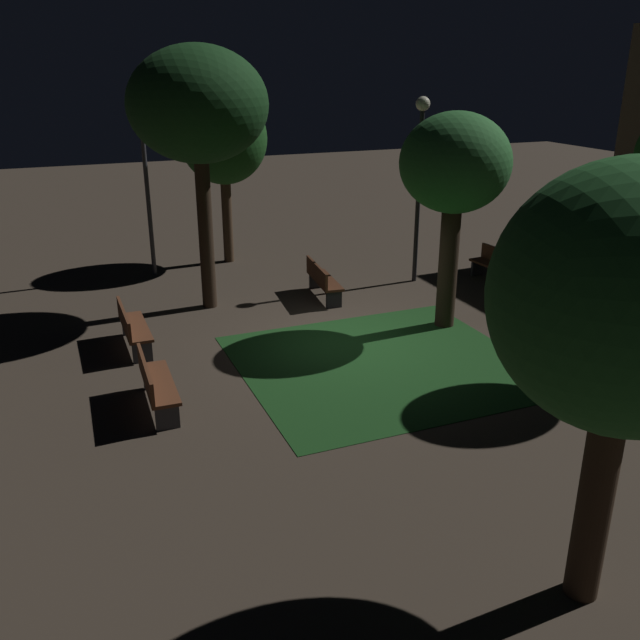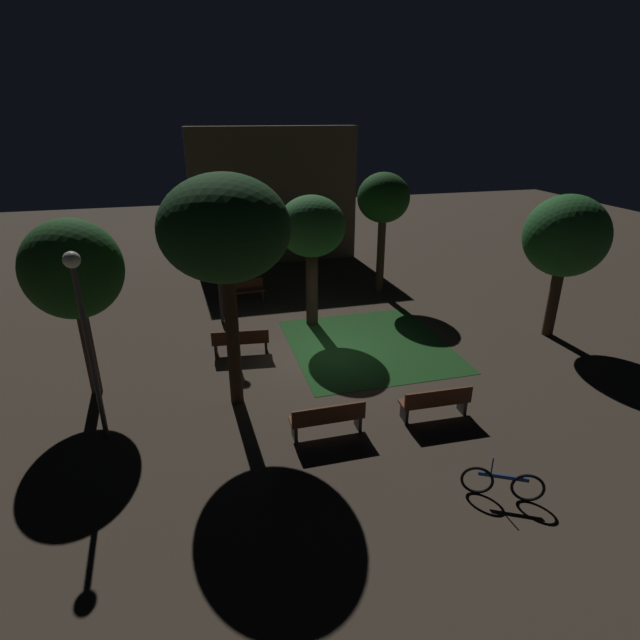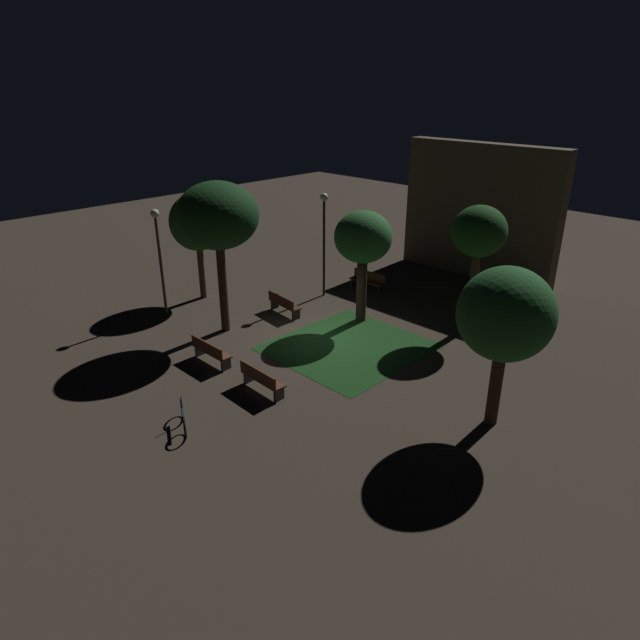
{
  "view_description": "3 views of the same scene",
  "coord_description": "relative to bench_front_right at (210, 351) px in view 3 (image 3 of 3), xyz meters",
  "views": [
    {
      "loc": [
        12.2,
        -5.58,
        5.6
      ],
      "look_at": [
        0.66,
        -0.88,
        0.87
      ],
      "focal_mm": 38.32,
      "sensor_mm": 36.0,
      "label": 1
    },
    {
      "loc": [
        -4.17,
        -13.86,
        7.24
      ],
      "look_at": [
        -0.21,
        1.02,
        0.75
      ],
      "focal_mm": 27.83,
      "sensor_mm": 36.0,
      "label": 2
    },
    {
      "loc": [
        13.92,
        -14.13,
        9.47
      ],
      "look_at": [
        0.26,
        -0.35,
        1.0
      ],
      "focal_mm": 31.29,
      "sensor_mm": 36.0,
      "label": 3
    }
  ],
  "objects": [
    {
      "name": "bench_lawn_edge",
      "position": [
        -0.9,
        9.79,
        0.0
      ],
      "size": [
        1.83,
        0.63,
        0.88
      ],
      "color": "brown",
      "rests_on": "ground"
    },
    {
      "name": "bench_path_side",
      "position": [
        -1.52,
        4.88,
        0.0
      ],
      "size": [
        1.84,
        0.68,
        0.88
      ],
      "color": "#422314",
      "rests_on": "ground"
    },
    {
      "name": "building_wall_backdrop",
      "position": [
        1.54,
        15.32,
        2.83
      ],
      "size": [
        8.29,
        0.8,
        6.62
      ],
      "primitive_type": "cube",
      "color": "brown",
      "rests_on": "ground"
    },
    {
      "name": "grass_lawn",
      "position": [
        2.68,
        4.45,
        -0.48
      ],
      "size": [
        5.14,
        5.5,
        0.01
      ],
      "primitive_type": "cube",
      "color": "#194219",
      "rests_on": "ground"
    },
    {
      "name": "bench_by_lamp",
      "position": [
        2.84,
        0.0,
        0.0
      ],
      "size": [
        1.81,
        0.53,
        0.88
      ],
      "color": "brown",
      "rests_on": "ground"
    },
    {
      "name": "lamp_post_near_wall",
      "position": [
        -1.89,
        7.75,
        2.75
      ],
      "size": [
        0.36,
        0.36,
        4.8
      ],
      "color": "black",
      "rests_on": "ground"
    },
    {
      "name": "tree_lawn_side",
      "position": [
        -5.69,
        3.59,
        3.06
      ],
      "size": [
        2.47,
        2.47,
        4.85
      ],
      "color": "#423021",
      "rests_on": "ground"
    },
    {
      "name": "tree_left_canopy",
      "position": [
        1.3,
        6.72,
        3.05
      ],
      "size": [
        2.34,
        2.34,
        4.67
      ],
      "color": "#2D2116",
      "rests_on": "ground"
    },
    {
      "name": "ground_plane",
      "position": [
        1.42,
        4.23,
        -0.48
      ],
      "size": [
        60.0,
        60.0,
        0.0
      ],
      "primitive_type": "plane",
      "color": "#3D3328"
    },
    {
      "name": "tree_right_canopy",
      "position": [
        9.07,
        3.68,
        2.99
      ],
      "size": [
        2.69,
        2.69,
        4.84
      ],
      "color": "#38281C",
      "rests_on": "ground"
    },
    {
      "name": "tree_tall_center",
      "position": [
        -1.95,
        2.1,
        4.18
      ],
      "size": [
        3.13,
        3.13,
        5.99
      ],
      "color": "#2D2116",
      "rests_on": "ground"
    },
    {
      "name": "bench_front_right",
      "position": [
        0.0,
        0.0,
        0.0
      ],
      "size": [
        1.8,
        0.48,
        0.88
      ],
      "color": "brown",
      "rests_on": "ground"
    },
    {
      "name": "bicycle",
      "position": [
        2.82,
        -2.94,
        -0.14
      ],
      "size": [
        1.47,
        0.82,
        0.93
      ],
      "color": "black",
      "rests_on": "ground"
    },
    {
      "name": "lamp_post_path_center",
      "position": [
        -5.17,
        1.29,
        2.63
      ],
      "size": [
        0.36,
        0.36,
        4.59
      ],
      "color": "#333338",
      "rests_on": "ground"
    },
    {
      "name": "tree_back_right",
      "position": [
        4.93,
        9.31,
        3.47
      ],
      "size": [
        2.12,
        2.12,
        5.04
      ],
      "color": "#423021",
      "rests_on": "ground"
    }
  ]
}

